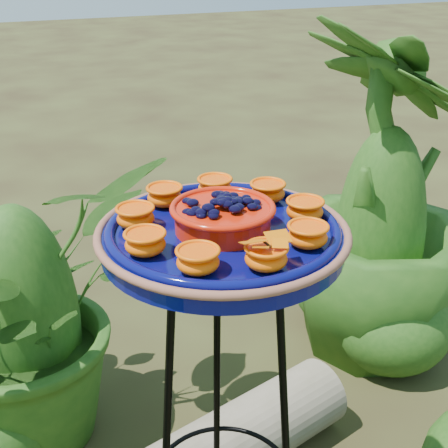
# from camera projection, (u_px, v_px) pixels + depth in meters

# --- Properties ---
(tripod_stand) EXTENTS (0.36, 0.36, 0.81)m
(tripod_stand) POSITION_uv_depth(u_px,v_px,m) (223.00, 397.00, 1.20)
(tripod_stand) COLOR black
(tripod_stand) RESTS_ON ground
(feeder_dish) EXTENTS (0.51, 0.51, 0.10)m
(feeder_dish) POSITION_uv_depth(u_px,v_px,m) (223.00, 231.00, 1.05)
(feeder_dish) COLOR #06094F
(feeder_dish) RESTS_ON tripod_stand
(driftwood_log) EXTENTS (0.60, 0.34, 0.19)m
(driftwood_log) POSITION_uv_depth(u_px,v_px,m) (248.00, 434.00, 1.65)
(driftwood_log) COLOR gray
(driftwood_log) RESTS_ON ground
(shrub_back_left) EXTENTS (0.94, 0.91, 0.80)m
(shrub_back_left) POSITION_uv_depth(u_px,v_px,m) (24.00, 307.00, 1.65)
(shrub_back_left) COLOR #204B14
(shrub_back_left) RESTS_ON ground
(shrub_back_right) EXTENTS (0.70, 0.70, 1.10)m
(shrub_back_right) POSITION_uv_depth(u_px,v_px,m) (384.00, 196.00, 1.96)
(shrub_back_right) COLOR #204B14
(shrub_back_right) RESTS_ON ground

